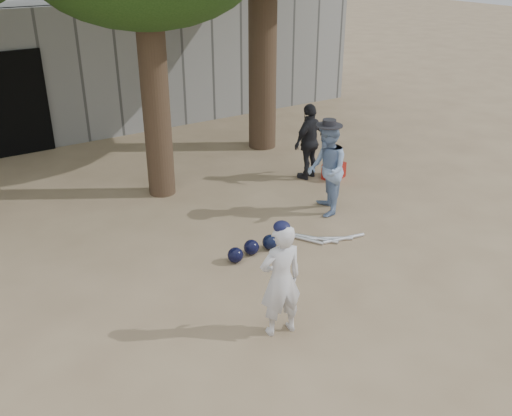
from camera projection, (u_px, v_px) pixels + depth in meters
ground at (259, 317)px, 7.07m from camera, size 70.00×70.00×0.00m
boy_player at (281, 280)px, 6.52m from camera, size 0.57×0.41×1.43m
spectator_blue at (327, 170)px, 9.45m from camera, size 0.89×0.96×1.58m
spectator_dark at (310, 141)px, 10.93m from camera, size 0.93×0.58×1.48m
red_bag at (334, 171)px, 11.14m from camera, size 0.51×0.45×0.30m
back_building at (35, 60)px, 14.29m from camera, size 16.00×5.24×3.00m
helmet_row at (252, 248)px, 8.42m from camera, size 0.87×0.30×0.23m
bat_pile at (323, 238)px, 8.88m from camera, size 1.10×0.79×0.06m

